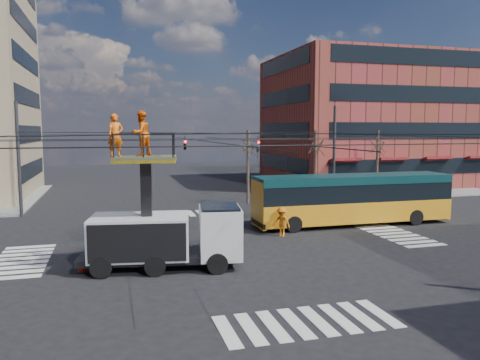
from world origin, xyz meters
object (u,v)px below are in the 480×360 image
city_bus (352,198)px  utility_truck (165,219)px  flagger (282,222)px  traffic_cone (82,264)px  worker_ground (133,245)px

city_bus → utility_truck: bearing=-153.2°
utility_truck → flagger: size_ratio=4.30×
city_bus → flagger: bearing=-160.7°
flagger → utility_truck: bearing=-98.7°
traffic_cone → worker_ground: (2.15, 0.13, 0.65)m
utility_truck → traffic_cone: size_ratio=11.14×
worker_ground → flagger: (8.48, 3.81, -0.13)m
city_bus → flagger: (-5.52, -1.88, -0.88)m
traffic_cone → worker_ground: size_ratio=0.34×
traffic_cone → flagger: 11.34m
utility_truck → traffic_cone: utility_truck is taller
worker_ground → flagger: bearing=-62.8°
traffic_cone → flagger: flagger is taller
utility_truck → worker_ground: 1.91m
utility_truck → flagger: utility_truck is taller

